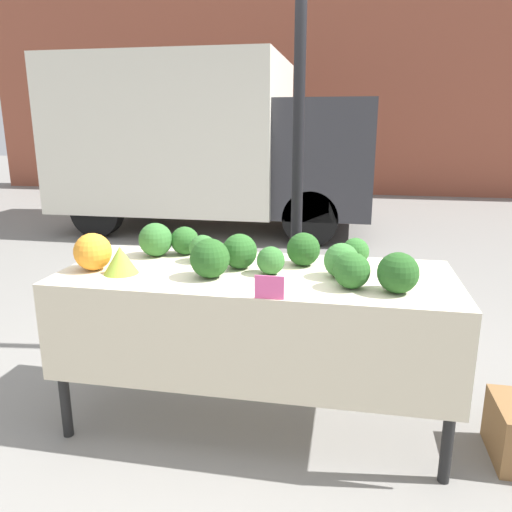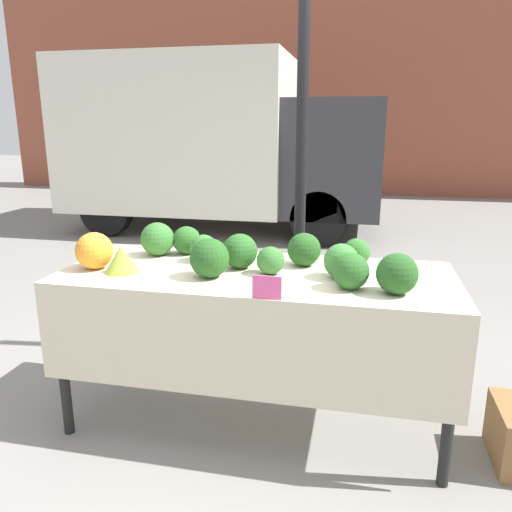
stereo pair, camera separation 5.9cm
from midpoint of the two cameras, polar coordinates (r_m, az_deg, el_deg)
The scene contains 19 objects.
ground_plane at distance 2.77m, azimuth -0.65°, elevation -17.97°, with size 40.00×40.00×0.00m, color gray.
building_facade at distance 11.59m, azimuth 9.01°, elevation 20.58°, with size 16.00×0.60×5.40m.
tent_pole at distance 3.11m, azimuth 4.23°, elevation 10.06°, with size 0.07×0.07×2.49m.
parked_truck at distance 7.47m, azimuth -5.81°, elevation 13.00°, with size 4.37×2.28×2.39m.
market_table at distance 2.41m, azimuth -0.99°, elevation -4.62°, with size 1.90×0.77×0.80m.
orange_cauliflower at distance 2.58m, azimuth -18.78°, elevation 0.45°, with size 0.18×0.18×0.18m.
romanesco_head at distance 2.48m, azimuth -15.89°, elevation -0.45°, with size 0.17×0.17×0.13m.
broccoli_head_0 at distance 2.38m, azimuth 0.98°, elevation -0.52°, with size 0.14×0.14×0.14m.
broccoli_head_1 at distance 2.19m, azimuth 15.18°, elevation -1.87°, with size 0.18×0.18×0.18m.
broccoli_head_2 at distance 2.20m, azimuth 10.13°, elevation -1.65°, with size 0.16×0.16×0.16m.
broccoli_head_3 at distance 2.53m, azimuth 4.77°, elevation 0.77°, with size 0.17×0.17×0.17m.
broccoli_head_4 at distance 2.58m, azimuth 10.64°, elevation 0.51°, with size 0.14×0.14×0.14m.
broccoli_head_5 at distance 2.61m, azimuth -6.75°, elevation 0.85°, with size 0.14×0.14×0.14m.
broccoli_head_6 at distance 2.76m, azimuth -12.01°, elevation 1.84°, with size 0.18×0.18×0.18m.
broccoli_head_7 at distance 2.47m, azimuth -2.57°, elevation 0.54°, with size 0.17×0.17×0.17m.
broccoli_head_8 at distance 2.35m, azimuth 9.02°, elevation -0.52°, with size 0.16×0.16×0.16m.
broccoli_head_9 at distance 2.77m, azimuth -8.75°, elevation 1.75°, with size 0.16×0.16×0.16m.
broccoli_head_10 at distance 2.33m, azimuth -6.03°, elevation -0.27°, with size 0.19×0.19×0.19m.
price_sign at distance 2.05m, azimuth 0.69°, elevation -3.61°, with size 0.12×0.01×0.10m.
Camera 1 is at (0.44, -2.29, 1.50)m, focal length 35.00 mm.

